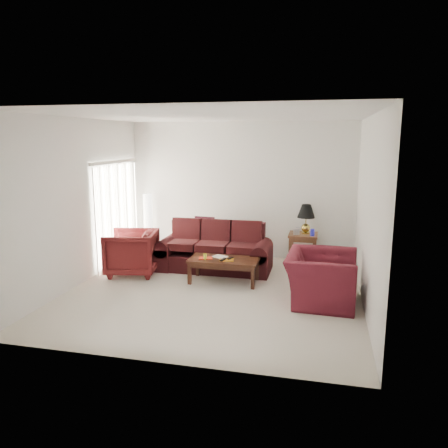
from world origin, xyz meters
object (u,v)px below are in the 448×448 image
at_px(end_table, 303,249).
at_px(armchair_right, 321,278).
at_px(sofa, 214,247).
at_px(armchair_left, 132,252).
at_px(floor_lamp, 148,224).
at_px(coffee_table, 224,270).

xyz_separation_m(end_table, armchair_right, (0.40, -2.19, 0.08)).
height_order(sofa, armchair_left, sofa).
relative_size(end_table, floor_lamp, 0.46).
relative_size(sofa, floor_lamp, 1.63).
bearing_deg(armchair_right, floor_lamp, 63.31).
xyz_separation_m(armchair_right, coffee_table, (-1.76, 0.62, -0.18)).
bearing_deg(coffee_table, armchair_left, 170.35).
height_order(floor_lamp, armchair_left, floor_lamp).
bearing_deg(armchair_left, armchair_right, 67.94).
bearing_deg(armchair_left, floor_lamp, 179.39).
relative_size(sofa, armchair_left, 2.40).
bearing_deg(armchair_right, sofa, 60.95).
bearing_deg(coffee_table, end_table, 41.72).
xyz_separation_m(armchair_left, coffee_table, (1.88, -0.08, -0.21)).
height_order(floor_lamp, armchair_right, floor_lamp).
xyz_separation_m(floor_lamp, armchair_right, (3.93, -2.24, -0.30)).
relative_size(floor_lamp, armchair_right, 1.13).
bearing_deg(sofa, floor_lamp, 151.42).
bearing_deg(armchair_left, coffee_table, 76.48).
relative_size(sofa, armchair_right, 1.84).
height_order(armchair_right, coffee_table, armchair_right).
relative_size(armchair_right, coffee_table, 0.98).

